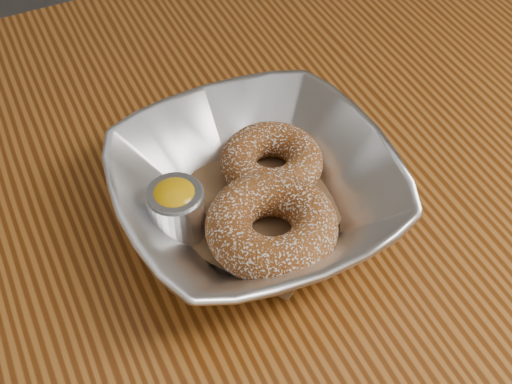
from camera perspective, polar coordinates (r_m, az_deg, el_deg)
name	(u,v)px	position (r m, az deg, el deg)	size (l,w,h in m)	color
table	(282,259)	(0.74, 2.07, -5.40)	(1.20, 0.80, 0.75)	brown
serving_bowl	(256,192)	(0.62, 0.00, 0.01)	(0.25, 0.25, 0.06)	silver
parchment	(256,208)	(0.64, 0.00, -1.26)	(0.14, 0.14, 0.00)	brown
donut_back	(272,162)	(0.65, 1.25, 2.42)	(0.09, 0.09, 0.03)	brown
donut_front	(272,226)	(0.60, 1.25, -2.74)	(0.11, 0.11, 0.04)	brown
ramekin	(176,209)	(0.61, -6.41, -1.33)	(0.05, 0.05, 0.05)	silver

